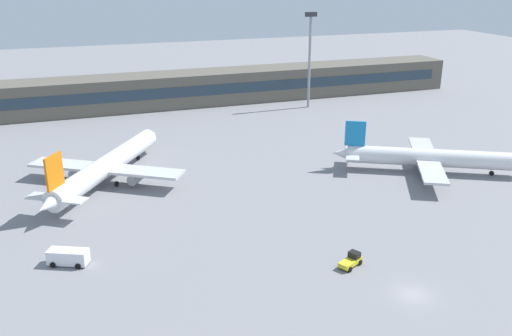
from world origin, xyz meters
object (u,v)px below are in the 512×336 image
(airplane_near, at_px, (433,158))
(airplane_mid, at_px, (109,165))
(floodlight_tower_west, at_px, (310,53))
(baggage_tug_yellow, at_px, (351,260))
(service_van_white, at_px, (68,257))

(airplane_near, bearing_deg, airplane_mid, 164.76)
(airplane_near, height_order, floodlight_tower_west, floodlight_tower_west)
(baggage_tug_yellow, xyz_separation_m, service_van_white, (-34.88, 12.72, 0.31))
(airplane_mid, xyz_separation_m, baggage_tug_yellow, (26.77, -41.77, -2.33))
(service_van_white, bearing_deg, airplane_mid, 74.40)
(service_van_white, xyz_separation_m, floodlight_tower_west, (65.68, 68.36, 13.69))
(airplane_mid, height_order, baggage_tug_yellow, airplane_mid)
(airplane_mid, xyz_separation_m, service_van_white, (-8.11, -29.05, -2.02))
(service_van_white, distance_m, floodlight_tower_west, 95.79)
(airplane_near, distance_m, floodlight_tower_west, 56.45)
(airplane_near, xyz_separation_m, airplane_mid, (-58.17, 15.85, 0.26))
(baggage_tug_yellow, relative_size, service_van_white, 0.70)
(airplane_near, xyz_separation_m, floodlight_tower_west, (-0.60, 55.17, 11.93))
(airplane_near, bearing_deg, service_van_white, -168.74)
(floodlight_tower_west, bearing_deg, service_van_white, -133.85)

